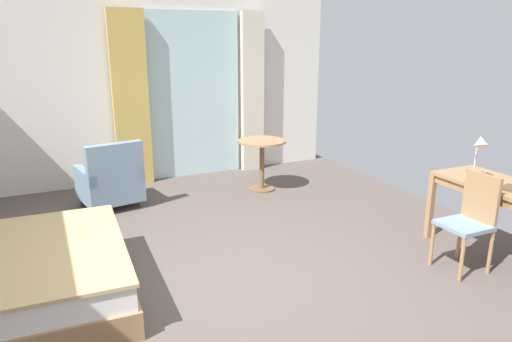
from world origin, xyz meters
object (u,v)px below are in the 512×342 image
Objects in this scene: writing_desk at (507,195)px; desk_lamp at (480,147)px; armchair_by_window at (111,182)px; round_cafe_table at (262,153)px; desk_chair at (470,217)px.

writing_desk is 2.96× the size of desk_lamp.
desk_lamp is 4.37m from armchair_by_window.
desk_lamp is 0.54× the size of armchair_by_window.
desk_lamp is 0.66× the size of round_cafe_table.
round_cafe_table is at bearing -4.05° from armchair_by_window.
writing_desk is 1.54× the size of desk_chair.
desk_chair is 1.04× the size of armchair_by_window.
armchair_by_window is at bearing 175.95° from round_cafe_table.
round_cafe_table is (-1.11, 2.71, -0.55)m from desk_lamp.
armchair_by_window is (-3.31, 3.17, -0.33)m from writing_desk.
armchair_by_window reaches higher than writing_desk.
desk_chair is at bearing -48.27° from armchair_by_window.
desk_lamp is at bearing -41.67° from armchair_by_window.
desk_chair is 1.27× the size of round_cafe_table.
round_cafe_table is at bearing 111.86° from writing_desk.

